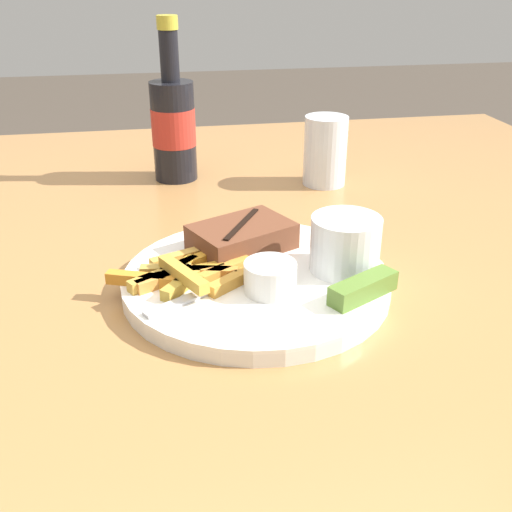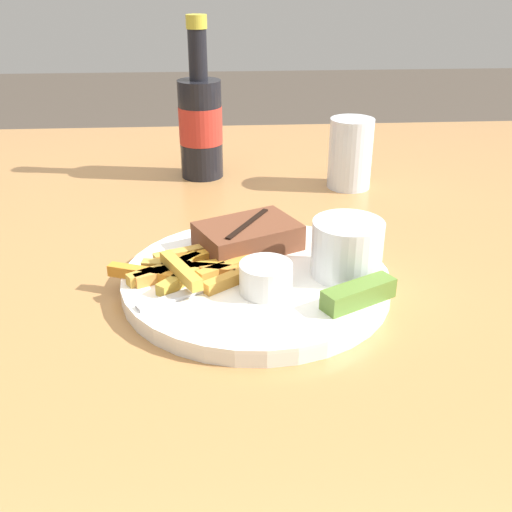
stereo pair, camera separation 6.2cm
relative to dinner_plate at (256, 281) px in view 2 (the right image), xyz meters
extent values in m
cube|color=#A87542|center=(0.00, 0.00, -0.03)|extent=(1.31, 1.40, 0.04)
cylinder|color=#A87542|center=(0.60, 0.64, -0.40)|extent=(0.06, 0.06, 0.70)
cylinder|color=white|center=(0.00, 0.00, 0.00)|extent=(0.28, 0.28, 0.01)
cylinder|color=white|center=(0.00, 0.00, 0.01)|extent=(0.28, 0.28, 0.00)
cube|color=brown|center=(-0.01, 0.06, 0.02)|extent=(0.13, 0.11, 0.03)
cube|color=black|center=(-0.01, 0.06, 0.04)|extent=(0.05, 0.08, 0.00)
cube|color=orange|center=(-0.06, 0.03, 0.02)|extent=(0.06, 0.04, 0.01)
cube|color=gold|center=(-0.08, -0.02, 0.03)|extent=(0.05, 0.07, 0.01)
cube|color=#C48A24|center=(-0.08, 0.01, 0.02)|extent=(0.05, 0.05, 0.01)
cube|color=gold|center=(-0.07, 0.04, 0.02)|extent=(0.07, 0.04, 0.01)
cube|color=#C88732|center=(-0.03, 0.00, 0.02)|extent=(0.06, 0.05, 0.01)
cube|color=gold|center=(-0.11, -0.01, 0.02)|extent=(0.05, 0.04, 0.01)
cube|color=orange|center=(-0.11, -0.01, 0.02)|extent=(0.08, 0.04, 0.01)
cube|color=#D58B3C|center=(-0.10, -0.01, 0.02)|extent=(0.06, 0.04, 0.01)
cube|color=gold|center=(-0.09, 0.01, 0.02)|extent=(0.05, 0.02, 0.01)
cube|color=gold|center=(-0.08, -0.02, 0.02)|extent=(0.04, 0.05, 0.01)
cube|color=#BD8627|center=(-0.07, 0.00, 0.02)|extent=(0.07, 0.03, 0.01)
cube|color=gold|center=(-0.03, -0.03, 0.02)|extent=(0.05, 0.04, 0.01)
cube|color=orange|center=(-0.06, 0.00, 0.02)|extent=(0.08, 0.03, 0.01)
cylinder|color=white|center=(0.09, -0.01, 0.04)|extent=(0.07, 0.07, 0.06)
cylinder|color=beige|center=(0.09, -0.01, 0.06)|extent=(0.07, 0.07, 0.01)
cylinder|color=silver|center=(0.01, -0.04, 0.02)|extent=(0.05, 0.05, 0.03)
cylinder|color=#B22319|center=(0.01, -0.04, 0.04)|extent=(0.05, 0.05, 0.01)
cube|color=#567A2D|center=(0.09, -0.07, 0.02)|extent=(0.08, 0.06, 0.02)
cube|color=#B7B7BC|center=(-0.07, -0.04, 0.01)|extent=(0.09, 0.06, 0.00)
cube|color=#B7B7BC|center=(-0.01, -0.01, 0.01)|extent=(0.03, 0.02, 0.00)
cube|color=#B7B7BC|center=(-0.01, -0.01, 0.01)|extent=(0.03, 0.02, 0.00)
cube|color=#B7B7BC|center=(-0.02, 0.00, 0.01)|extent=(0.03, 0.02, 0.00)
cylinder|color=black|center=(-0.06, 0.38, 0.07)|extent=(0.07, 0.07, 0.15)
cylinder|color=#B22D23|center=(-0.06, 0.38, 0.07)|extent=(0.07, 0.07, 0.06)
cylinder|color=black|center=(-0.06, 0.38, 0.18)|extent=(0.03, 0.03, 0.07)
cylinder|color=gold|center=(-0.06, 0.38, 0.22)|extent=(0.03, 0.03, 0.02)
cylinder|color=silver|center=(0.16, 0.31, 0.04)|extent=(0.07, 0.07, 0.10)
camera|label=1|loc=(-0.10, -0.55, 0.30)|focal=42.00mm
camera|label=2|loc=(-0.04, -0.55, 0.30)|focal=42.00mm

